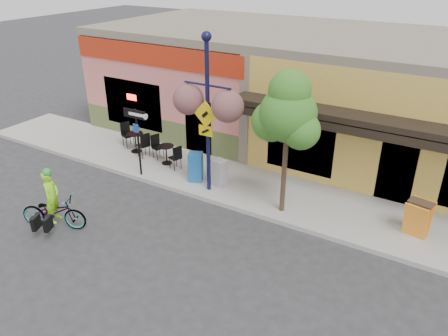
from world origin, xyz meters
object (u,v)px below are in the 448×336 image
building (312,87)px  one_way_sign (138,143)px  cyclist_rider (53,204)px  lamp_post (208,116)px  street_tree (286,144)px  newspaper_box_grey (220,173)px  bicycle (54,212)px  newspaper_box_blue (196,167)px

building → one_way_sign: 7.77m
cyclist_rider → one_way_sign: bearing=-23.1°
lamp_post → street_tree: bearing=0.1°
newspaper_box_grey → street_tree: bearing=1.8°
building → one_way_sign: bearing=-118.5°
building → lamp_post: bearing=-98.9°
bicycle → one_way_sign: (0.10, 3.70, 0.86)m
building → one_way_sign: size_ratio=7.45×
newspaper_box_grey → bicycle: bearing=-112.0°
street_tree → newspaper_box_grey: bearing=170.6°
building → newspaper_box_grey: 6.29m
building → newspaper_box_grey: building is taller
street_tree → one_way_sign: bearing=-176.2°
cyclist_rider → newspaper_box_blue: 4.77m
newspaper_box_blue → cyclist_rider: bearing=-138.5°
newspaper_box_blue → bicycle: bearing=-139.0°
bicycle → one_way_sign: 3.80m
cyclist_rider → building: bearing=-41.9°
cyclist_rider → street_tree: street_tree is taller
cyclist_rider → newspaper_box_grey: bearing=-55.1°
building → bicycle: (-3.79, -10.49, -1.74)m
bicycle → newspaper_box_grey: 5.35m
cyclist_rider → newspaper_box_grey: cyclist_rider is taller
street_tree → lamp_post: bearing=-179.5°
newspaper_box_grey → newspaper_box_blue: bearing=-160.1°
bicycle → lamp_post: bearing=-56.8°
bicycle → street_tree: (5.42, 4.06, 1.84)m
lamp_post → newspaper_box_blue: lamp_post is taller
bicycle → newspaper_box_grey: (2.93, 4.47, 0.10)m
cyclist_rider → lamp_post: lamp_post is taller
lamp_post → street_tree: lamp_post is taller
cyclist_rider → newspaper_box_blue: cyclist_rider is taller
bicycle → one_way_sign: one_way_sign is taller
cyclist_rider → lamp_post: (2.72, 4.04, 1.94)m
building → lamp_post: lamp_post is taller
newspaper_box_blue → newspaper_box_grey: 0.90m
bicycle → lamp_post: 5.37m
building → cyclist_rider: building is taller
building → cyclist_rider: 11.23m
bicycle → street_tree: 7.02m
one_way_sign → street_tree: bearing=2.6°
newspaper_box_grey → street_tree: street_tree is taller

